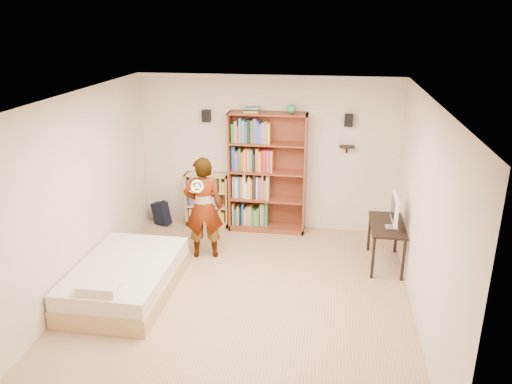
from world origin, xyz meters
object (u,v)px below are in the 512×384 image
tall_bookshelf (267,173)px  low_bookshelf (208,200)px  computer_desk (385,244)px  daybed (125,275)px  person (203,208)px

tall_bookshelf → low_bookshelf: size_ratio=2.17×
low_bookshelf → computer_desk: 3.24m
tall_bookshelf → daybed: 3.04m
tall_bookshelf → computer_desk: 2.33m
tall_bookshelf → daybed: (-1.63, -2.45, -0.77)m
tall_bookshelf → low_bookshelf: (-1.09, 0.05, -0.57)m
computer_desk → person: (-2.80, -0.13, 0.48)m
person → low_bookshelf: bearing=-90.8°
low_bookshelf → person: size_ratio=0.59×
low_bookshelf → daybed: size_ratio=0.50×
low_bookshelf → daybed: (-0.54, -2.50, -0.20)m
low_bookshelf → computer_desk: low_bookshelf is taller
low_bookshelf → person: 1.29m
low_bookshelf → daybed: bearing=-102.1°
daybed → tall_bookshelf: bearing=56.4°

